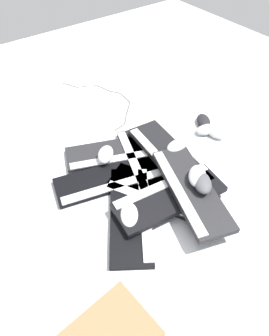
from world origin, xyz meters
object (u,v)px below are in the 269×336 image
at_px(keyboard_2, 109,179).
at_px(keyboard_6, 169,197).
at_px(keyboard_5, 168,155).
at_px(mouse_6, 197,176).
at_px(mouse_5, 215,132).
at_px(mouse_1, 206,130).
at_px(mouse_3, 203,121).
at_px(keyboard_4, 161,194).
at_px(mouse_4, 106,154).
at_px(keyboard_7, 190,189).
at_px(mouse_0, 177,146).
at_px(mouse_7, 202,182).
at_px(keyboard_0, 145,162).
at_px(mouse_2, 129,215).
at_px(keyboard_1, 115,153).
at_px(keyboard_3, 131,213).

relative_size(keyboard_2, keyboard_6, 1.02).
xyz_separation_m(keyboard_5, mouse_6, (-0.03, -0.20, 0.07)).
height_order(keyboard_6, mouse_5, keyboard_6).
height_order(mouse_1, mouse_3, same).
bearing_deg(keyboard_4, mouse_4, 104.45).
xyz_separation_m(keyboard_7, mouse_0, (0.12, 0.20, 0.01)).
xyz_separation_m(mouse_4, mouse_6, (0.19, -0.36, 0.06)).
height_order(mouse_0, mouse_7, mouse_7).
bearing_deg(mouse_1, mouse_3, 67.29).
relative_size(keyboard_0, mouse_2, 4.23).
height_order(keyboard_1, keyboard_5, keyboard_5).
height_order(keyboard_0, mouse_0, mouse_0).
xyz_separation_m(keyboard_0, keyboard_3, (-0.21, -0.18, 0.00)).
distance_m(keyboard_4, mouse_1, 0.47).
bearing_deg(keyboard_5, mouse_2, -153.57).
xyz_separation_m(mouse_3, mouse_7, (-0.36, -0.33, 0.09)).
height_order(keyboard_0, mouse_2, mouse_2).
distance_m(keyboard_0, keyboard_5, 0.10).
height_order(mouse_3, mouse_4, mouse_4).
bearing_deg(mouse_2, keyboard_0, 165.06).
relative_size(keyboard_7, mouse_4, 4.23).
bearing_deg(mouse_2, mouse_7, 108.63).
relative_size(mouse_1, mouse_6, 1.00).
height_order(keyboard_6, mouse_4, mouse_4).
bearing_deg(keyboard_1, mouse_0, -42.03).
bearing_deg(mouse_5, mouse_7, -54.29).
height_order(keyboard_3, keyboard_6, keyboard_6).
distance_m(keyboard_6, mouse_0, 0.26).
bearing_deg(keyboard_0, mouse_6, -77.87).
height_order(keyboard_6, mouse_7, mouse_7).
bearing_deg(keyboard_4, keyboard_6, -90.39).
relative_size(keyboard_2, mouse_3, 4.22).
distance_m(keyboard_3, mouse_5, 0.62).
distance_m(keyboard_0, keyboard_1, 0.15).
bearing_deg(keyboard_1, mouse_4, -164.47).
height_order(keyboard_3, keyboard_5, keyboard_5).
xyz_separation_m(keyboard_2, keyboard_7, (0.20, -0.27, 0.06)).
height_order(keyboard_3, mouse_6, mouse_6).
xyz_separation_m(keyboard_7, mouse_5, (0.38, 0.22, -0.05)).
bearing_deg(mouse_5, keyboard_1, -109.05).
height_order(keyboard_7, mouse_5, keyboard_7).
distance_m(keyboard_0, keyboard_6, 0.24).
height_order(keyboard_7, mouse_6, mouse_6).
relative_size(mouse_2, mouse_4, 1.00).
height_order(keyboard_1, keyboard_7, keyboard_7).
relative_size(keyboard_1, keyboard_2, 1.00).
relative_size(keyboard_1, keyboard_7, 1.00).
xyz_separation_m(keyboard_4, keyboard_7, (0.07, -0.08, 0.06)).
distance_m(keyboard_3, keyboard_5, 0.33).
height_order(keyboard_7, mouse_3, keyboard_7).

